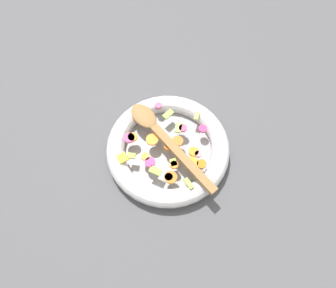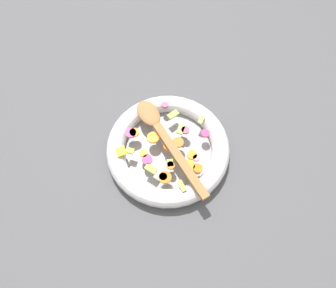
% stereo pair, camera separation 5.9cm
% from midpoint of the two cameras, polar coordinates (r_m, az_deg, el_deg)
% --- Properties ---
extents(ground_plane, '(4.00, 4.00, 0.00)m').
position_cam_midpoint_polar(ground_plane, '(0.93, 1.82, -1.51)').
color(ground_plane, '#4C4C51').
extents(skillet, '(0.34, 0.34, 0.05)m').
position_cam_midpoint_polar(skillet, '(0.91, 1.86, -0.91)').
color(skillet, gray).
rests_on(skillet, ground_plane).
extents(chopped_vegetables, '(0.27, 0.25, 0.01)m').
position_cam_midpoint_polar(chopped_vegetables, '(0.88, 1.37, -0.51)').
color(chopped_vegetables, orange).
rests_on(chopped_vegetables, skillet).
extents(wooden_spoon, '(0.29, 0.23, 0.01)m').
position_cam_midpoint_polar(wooden_spoon, '(0.88, 1.25, 1.25)').
color(wooden_spoon, olive).
rests_on(wooden_spoon, chopped_vegetables).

